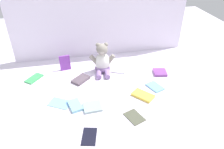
% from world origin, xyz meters
% --- Properties ---
extents(ground_plane, '(3.20, 3.20, 0.00)m').
position_xyz_m(ground_plane, '(0.00, 0.00, 0.00)').
color(ground_plane, silver).
extents(backdrop_drape, '(1.47, 0.03, 0.78)m').
position_xyz_m(backdrop_drape, '(0.00, 0.40, 0.39)').
color(backdrop_drape, silver).
rests_on(backdrop_drape, ground_plane).
extents(teddy_bear, '(0.20, 0.18, 0.24)m').
position_xyz_m(teddy_bear, '(-0.04, 0.11, 0.09)').
color(teddy_bear, white).
rests_on(teddy_bear, ground_plane).
extents(book_case_0, '(0.12, 0.10, 0.02)m').
position_xyz_m(book_case_0, '(-0.18, -0.30, 0.01)').
color(book_case_0, '#8DA5A8').
rests_on(book_case_0, ground_plane).
extents(book_case_1, '(0.14, 0.13, 0.01)m').
position_xyz_m(book_case_1, '(0.09, 0.09, 0.01)').
color(book_case_1, white).
rests_on(book_case_1, ground_plane).
extents(book_case_2, '(0.14, 0.15, 0.01)m').
position_xyz_m(book_case_2, '(-0.56, 0.11, 0.01)').
color(book_case_2, '#3BA558').
rests_on(book_case_2, ground_plane).
extents(book_case_3, '(0.10, 0.14, 0.01)m').
position_xyz_m(book_case_3, '(-0.22, -0.52, 0.00)').
color(book_case_3, black).
rests_on(book_case_3, ground_plane).
extents(book_case_4, '(0.12, 0.14, 0.01)m').
position_xyz_m(book_case_4, '(0.28, -0.18, 0.01)').
color(book_case_4, '#70ADE6').
rests_on(book_case_4, ground_plane).
extents(book_case_5, '(0.10, 0.13, 0.02)m').
position_xyz_m(book_case_5, '(-0.28, -0.26, 0.01)').
color(book_case_5, '#7DBAD2').
rests_on(book_case_5, ground_plane).
extents(book_case_6, '(0.15, 0.14, 0.02)m').
position_xyz_m(book_case_6, '(-0.22, 0.02, 0.01)').
color(book_case_6, '#564853').
rests_on(book_case_6, ground_plane).
extents(book_case_7, '(0.16, 0.15, 0.01)m').
position_xyz_m(book_case_7, '(-0.38, -0.21, 0.00)').
color(book_case_7, '#79A7DF').
rests_on(book_case_7, ground_plane).
extents(book_case_8, '(0.12, 0.14, 0.01)m').
position_xyz_m(book_case_8, '(0.05, -0.43, 0.00)').
color(book_case_8, '#4D503E').
rests_on(book_case_8, ground_plane).
extents(book_case_9, '(0.15, 0.16, 0.02)m').
position_xyz_m(book_case_9, '(0.17, -0.25, 0.01)').
color(book_case_9, yellow).
rests_on(book_case_9, ground_plane).
extents(book_case_10, '(0.08, 0.04, 0.12)m').
position_xyz_m(book_case_10, '(-0.33, 0.20, 0.06)').
color(book_case_10, purple).
rests_on(book_case_10, ground_plane).
extents(book_case_11, '(0.12, 0.12, 0.02)m').
position_xyz_m(book_case_11, '(0.38, -0.01, 0.01)').
color(book_case_11, '#7F3E92').
rests_on(book_case_11, ground_plane).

